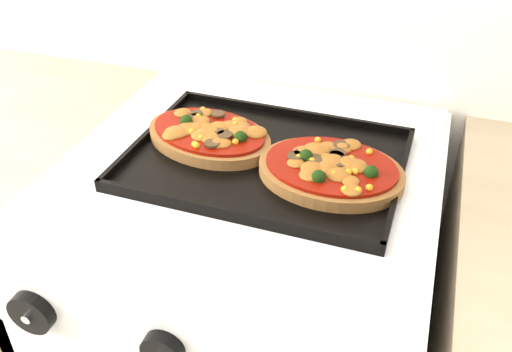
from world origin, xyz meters
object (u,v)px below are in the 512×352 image
(pizza_left, at_px, (209,134))
(stove, at_px, (250,350))
(baking_tray, at_px, (266,158))
(pizza_right, at_px, (331,169))

(pizza_left, bearing_deg, stove, -20.21)
(stove, distance_m, pizza_left, 0.49)
(baking_tray, xyz_separation_m, pizza_left, (-0.10, 0.02, 0.01))
(stove, distance_m, baking_tray, 0.47)
(baking_tray, bearing_deg, pizza_right, -8.74)
(stove, bearing_deg, pizza_left, 159.79)
(stove, height_order, pizza_left, pizza_left)
(stove, xyz_separation_m, pizza_left, (-0.08, 0.03, 0.48))
(baking_tray, height_order, pizza_right, pizza_right)
(baking_tray, distance_m, pizza_left, 0.11)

